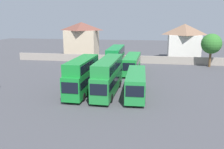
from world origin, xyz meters
The scene contains 10 objects.
ground centered at (0.00, 18.00, 0.00)m, with size 140.00×140.00×0.00m, color #424247.
depot_boundary_wall centered at (0.00, 25.12, 0.90)m, with size 56.00×0.50×1.80m, color gray.
bus_1 centered at (-3.78, -0.07, 2.81)m, with size 2.65×10.12×4.99m.
bus_2 centered at (-0.13, 0.48, 2.79)m, with size 2.67×11.48×4.96m.
bus_3 centered at (3.85, 0.13, 1.90)m, with size 2.89×10.44×3.33m.
bus_4 centered at (-1.27, 14.95, 2.78)m, with size 2.65×11.10×4.93m.
bus_5 centered at (2.07, 14.73, 1.94)m, with size 2.75×11.37×3.40m.
house_terrace_left centered at (-13.69, 33.29, 4.84)m, with size 8.88×6.83×9.51m.
house_terrace_centre centered at (14.00, 33.27, 4.68)m, with size 8.40×6.69×9.16m.
tree_left_of_lot centered at (18.55, 23.12, 5.11)m, with size 4.37×4.37×7.32m.
Camera 1 is at (5.86, -31.87, 10.52)m, focal length 38.40 mm.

